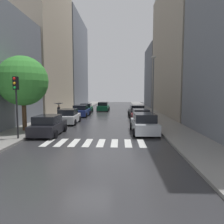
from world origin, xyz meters
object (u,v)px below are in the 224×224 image
at_px(lamp_post_right, 153,84).
at_px(parked_car_right_second, 141,116).
at_px(parked_car_left_second, 68,117).
at_px(parked_car_right_nearest, 144,124).
at_px(pedestrian_foreground, 59,107).
at_px(street_tree_left, 23,81).
at_px(parked_car_left_third, 81,111).
at_px(parked_car_left_fourth, 86,108).
at_px(parked_car_right_third, 137,111).
at_px(parked_car_left_nearest, 48,126).
at_px(car_midroad, 103,107).
at_px(traffic_light_left_corner, 16,94).

bearing_deg(lamp_post_right, parked_car_right_second, -130.27).
height_order(parked_car_left_second, parked_car_right_nearest, parked_car_right_nearest).
xyz_separation_m(pedestrian_foreground, street_tree_left, (-0.63, -7.62, 2.70)).
distance_m(parked_car_left_third, pedestrian_foreground, 4.42).
distance_m(parked_car_right_nearest, parked_car_right_second, 5.55).
bearing_deg(parked_car_right_second, parked_car_right_nearest, 175.24).
xyz_separation_m(parked_car_left_fourth, street_tree_left, (-2.42, -16.92, 3.58)).
bearing_deg(parked_car_left_third, parked_car_right_second, -126.76).
xyz_separation_m(parked_car_right_nearest, street_tree_left, (-10.11, 0.02, 3.53)).
distance_m(parked_car_left_fourth, pedestrian_foreground, 9.51).
height_order(parked_car_left_third, parked_car_right_nearest, parked_car_right_nearest).
bearing_deg(parked_car_left_second, pedestrian_foreground, 33.50).
distance_m(parked_car_right_second, parked_car_right_third, 5.78).
bearing_deg(parked_car_left_nearest, car_midroad, -7.75).
height_order(car_midroad, traffic_light_left_corner, traffic_light_left_corner).
distance_m(parked_car_left_nearest, pedestrian_foreground, 8.91).
distance_m(parked_car_left_nearest, parked_car_right_nearest, 7.76).
bearing_deg(parked_car_right_third, parked_car_left_second, 126.99).
height_order(parked_car_left_nearest, parked_car_left_fourth, parked_car_left_nearest).
distance_m(parked_car_left_second, parked_car_left_third, 6.57).
bearing_deg(parked_car_right_second, parked_car_right_third, -2.35).
bearing_deg(parked_car_left_fourth, parked_car_left_second, 178.58).
distance_m(parked_car_left_fourth, parked_car_right_second, 13.90).
relative_size(parked_car_left_nearest, pedestrian_foreground, 2.19).
relative_size(parked_car_right_third, lamp_post_right, 0.58).
bearing_deg(street_tree_left, parked_car_left_second, 62.83).
bearing_deg(parked_car_right_nearest, street_tree_left, 88.44).
distance_m(parked_car_left_nearest, parked_car_right_second, 10.32).
height_order(parked_car_left_nearest, pedestrian_foreground, pedestrian_foreground).
height_order(parked_car_left_second, traffic_light_left_corner, traffic_light_left_corner).
xyz_separation_m(parked_car_left_second, street_tree_left, (-2.52, -4.90, 3.56)).
bearing_deg(lamp_post_right, parked_car_left_fourth, 135.10).
distance_m(parked_car_left_third, parked_car_right_third, 7.77).
distance_m(parked_car_right_second, car_midroad, 15.44).
xyz_separation_m(pedestrian_foreground, lamp_post_right, (11.34, -0.22, 2.79)).
height_order(street_tree_left, traffic_light_left_corner, street_tree_left).
relative_size(parked_car_left_second, parked_car_right_second, 0.98).
bearing_deg(parked_car_left_third, pedestrian_foreground, 153.32).
height_order(parked_car_left_fourth, street_tree_left, street_tree_left).
bearing_deg(parked_car_right_third, lamp_post_right, -160.22).
relative_size(parked_car_left_nearest, parked_car_left_fourth, 0.97).
height_order(parked_car_left_nearest, lamp_post_right, lamp_post_right).
xyz_separation_m(parked_car_left_second, car_midroad, (2.53, 15.11, 0.02)).
distance_m(parked_car_left_nearest, parked_car_left_fourth, 17.98).
distance_m(parked_car_left_nearest, lamp_post_right, 13.26).
height_order(parked_car_right_nearest, pedestrian_foreground, pedestrian_foreground).
relative_size(parked_car_right_second, street_tree_left, 0.69).
height_order(parked_car_left_third, street_tree_left, street_tree_left).
bearing_deg(lamp_post_right, parked_car_left_nearest, -138.40).
xyz_separation_m(car_midroad, pedestrian_foreground, (-4.42, -12.39, 0.84)).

